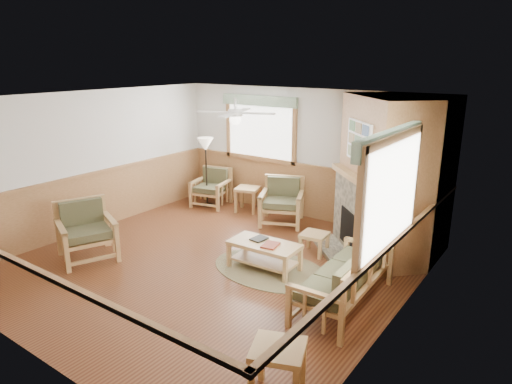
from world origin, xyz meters
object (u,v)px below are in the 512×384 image
Objects in this scene: floor_lamp_right at (374,222)px; sofa at (345,276)px; armchair_left at (87,232)px; floor_lamp_left at (206,172)px; end_table_sofa at (278,372)px; armchair_back_left at (211,188)px; coffee_table at (264,256)px; armchair_back_right at (282,202)px; footstool at (314,243)px; end_table_chairs at (248,199)px.

sofa is at bearing -87.64° from floor_lamp_right.
floor_lamp_left is at bearing 28.32° from armchair_left.
floor_lamp_left is at bearing 137.77° from end_table_sofa.
armchair_back_left reaches higher than end_table_sofa.
armchair_back_left reaches higher than coffee_table.
coffee_table is at bearing -48.35° from armchair_back_left.
coffee_table is at bearing -88.95° from armchair_back_right.
sofa is at bearing 96.79° from end_table_sofa.
armchair_back_left is 1.96× the size of footstool.
armchair_back_left is 0.48× the size of floor_lamp_right.
end_table_sofa is at bearing -78.44° from armchair_left.
end_table_chairs is 0.34× the size of floor_lamp_left.
footstool is (0.36, 1.00, -0.04)m from coffee_table.
armchair_back_right reaches higher than end_table_sofa.
floor_lamp_right is (-0.04, 1.07, 0.44)m from sofa.
armchair_back_left is at bearing 164.24° from floor_lamp_right.
armchair_back_right is 2.68m from floor_lamp_right.
floor_lamp_left is (-2.95, 1.97, 0.57)m from coffee_table.
armchair_left reaches higher than armchair_back_right.
armchair_back_left is 0.53× the size of floor_lamp_left.
floor_lamp_left reaches higher than end_table_sofa.
coffee_table is 3.59m from floor_lamp_left.
floor_lamp_right reaches higher than footstool.
sofa is 5.01m from floor_lamp_left.
footstool is at bearing -16.22° from floor_lamp_left.
end_table_chairs reaches higher than footstool.
floor_lamp_left is at bearing 155.60° from armchair_back_right.
floor_lamp_right is (1.47, 0.80, 0.65)m from coffee_table.
floor_lamp_left is at bearing -118.70° from sofa.
end_table_chairs is (0.71, 3.57, -0.21)m from armchair_left.
sofa is 3.45× the size of end_table_chairs.
armchair_left is (-4.17, -1.13, 0.05)m from sofa.
footstool is (-1.15, 1.27, -0.25)m from sofa.
armchair_back_left is at bearing -171.09° from end_table_chairs.
armchair_back_right is 1.60× the size of end_table_sofa.
floor_lamp_left is (-4.71, 4.27, 0.50)m from end_table_sofa.
end_table_sofa reaches higher than footstool.
armchair_back_left is at bearing 142.32° from coffee_table.
armchair_back_left is (-4.40, 2.30, -0.01)m from sofa.
floor_lamp_right is (1.11, -0.20, 0.69)m from footstool.
armchair_back_left is 0.38m from floor_lamp_left.
end_table_sofa is at bearing -67.16° from footstool.
armchair_left is at bearing -84.94° from floor_lamp_left.
armchair_left is 3.87m from footstool.
armchair_back_right is at bearing 154.16° from floor_lamp_right.
footstool is at bearing -30.77° from armchair_back_left.
armchair_left is at bearing 168.31° from end_table_sofa.
end_table_sofa is (0.24, -2.04, -0.14)m from sofa.
footstool is 3.51m from floor_lamp_left.
end_table_chairs is (-1.95, 2.18, 0.05)m from coffee_table.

